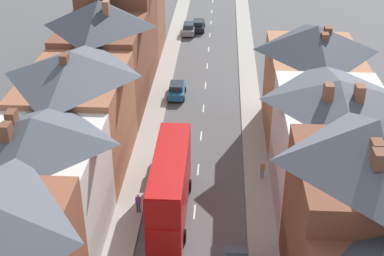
{
  "coord_description": "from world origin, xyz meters",
  "views": [
    {
      "loc": [
        1.72,
        -15.24,
        25.75
      ],
      "look_at": [
        -0.84,
        29.12,
        1.34
      ],
      "focal_mm": 50.0,
      "sensor_mm": 36.0,
      "label": 1
    }
  ],
  "objects_px": {
    "pedestrian_mid_left": "(138,203)",
    "car_parked_right_a": "(162,166)",
    "car_parked_left_a": "(198,25)",
    "pedestrian_mid_right": "(262,169)",
    "car_near_blue": "(177,90)",
    "car_mid_black": "(189,29)",
    "double_decker_bus_lead": "(170,185)"
  },
  "relations": [
    {
      "from": "double_decker_bus_lead",
      "to": "car_parked_left_a",
      "type": "xyz_separation_m",
      "value": [
        0.01,
        44.63,
        -2.02
      ]
    },
    {
      "from": "double_decker_bus_lead",
      "to": "car_parked_left_a",
      "type": "height_order",
      "value": "double_decker_bus_lead"
    },
    {
      "from": "car_parked_left_a",
      "to": "double_decker_bus_lead",
      "type": "bearing_deg",
      "value": -90.01
    },
    {
      "from": "car_near_blue",
      "to": "car_parked_right_a",
      "type": "bearing_deg",
      "value": -90.0
    },
    {
      "from": "pedestrian_mid_left",
      "to": "car_parked_left_a",
      "type": "bearing_deg",
      "value": 86.77
    },
    {
      "from": "car_parked_right_a",
      "to": "car_mid_black",
      "type": "height_order",
      "value": "car_mid_black"
    },
    {
      "from": "car_near_blue",
      "to": "car_parked_left_a",
      "type": "height_order",
      "value": "car_near_blue"
    },
    {
      "from": "car_near_blue",
      "to": "car_parked_left_a",
      "type": "relative_size",
      "value": 0.88
    },
    {
      "from": "car_near_blue",
      "to": "car_parked_right_a",
      "type": "distance_m",
      "value": 15.69
    },
    {
      "from": "car_parked_left_a",
      "to": "pedestrian_mid_left",
      "type": "height_order",
      "value": "pedestrian_mid_left"
    },
    {
      "from": "pedestrian_mid_left",
      "to": "pedestrian_mid_right",
      "type": "bearing_deg",
      "value": 28.27
    },
    {
      "from": "car_mid_black",
      "to": "pedestrian_mid_right",
      "type": "height_order",
      "value": "pedestrian_mid_right"
    },
    {
      "from": "double_decker_bus_lead",
      "to": "car_mid_black",
      "type": "xyz_separation_m",
      "value": [
        -1.29,
        42.72,
        -1.97
      ]
    },
    {
      "from": "pedestrian_mid_right",
      "to": "car_mid_black",
      "type": "bearing_deg",
      "value": 102.91
    },
    {
      "from": "pedestrian_mid_right",
      "to": "car_parked_left_a",
      "type": "bearing_deg",
      "value": 100.48
    },
    {
      "from": "car_near_blue",
      "to": "car_parked_left_a",
      "type": "distance_m",
      "value": 23.43
    },
    {
      "from": "pedestrian_mid_left",
      "to": "car_mid_black",
      "type": "bearing_deg",
      "value": 88.37
    },
    {
      "from": "double_decker_bus_lead",
      "to": "pedestrian_mid_right",
      "type": "xyz_separation_m",
      "value": [
        7.29,
        5.28,
        -1.78
      ]
    },
    {
      "from": "car_parked_left_a",
      "to": "car_parked_right_a",
      "type": "height_order",
      "value": "car_parked_right_a"
    },
    {
      "from": "car_parked_right_a",
      "to": "pedestrian_mid_left",
      "type": "xyz_separation_m",
      "value": [
        -1.22,
        -5.54,
        0.21
      ]
    },
    {
      "from": "car_parked_right_a",
      "to": "car_mid_black",
      "type": "bearing_deg",
      "value": 90.0
    },
    {
      "from": "pedestrian_mid_left",
      "to": "pedestrian_mid_right",
      "type": "relative_size",
      "value": 1.0
    },
    {
      "from": "pedestrian_mid_left",
      "to": "double_decker_bus_lead",
      "type": "bearing_deg",
      "value": -0.31
    },
    {
      "from": "car_parked_left_a",
      "to": "pedestrian_mid_left",
      "type": "xyz_separation_m",
      "value": [
        -2.52,
        -44.62,
        0.24
      ]
    },
    {
      "from": "car_near_blue",
      "to": "pedestrian_mid_right",
      "type": "bearing_deg",
      "value": -61.74
    },
    {
      "from": "car_near_blue",
      "to": "car_mid_black",
      "type": "distance_m",
      "value": 21.48
    },
    {
      "from": "double_decker_bus_lead",
      "to": "car_near_blue",
      "type": "bearing_deg",
      "value": 93.48
    },
    {
      "from": "pedestrian_mid_left",
      "to": "car_parked_right_a",
      "type": "bearing_deg",
      "value": 77.62
    },
    {
      "from": "double_decker_bus_lead",
      "to": "car_parked_right_a",
      "type": "relative_size",
      "value": 2.82
    },
    {
      "from": "car_parked_right_a",
      "to": "pedestrian_mid_left",
      "type": "relative_size",
      "value": 2.38
    },
    {
      "from": "double_decker_bus_lead",
      "to": "car_near_blue",
      "type": "height_order",
      "value": "double_decker_bus_lead"
    },
    {
      "from": "car_parked_left_a",
      "to": "pedestrian_mid_right",
      "type": "height_order",
      "value": "pedestrian_mid_right"
    }
  ]
}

